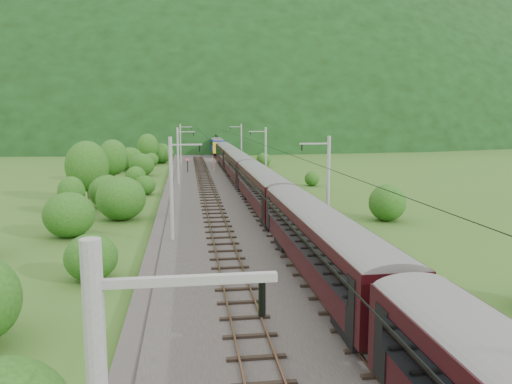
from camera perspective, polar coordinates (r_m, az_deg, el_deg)
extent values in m
plane|color=#36591C|center=(39.90, -0.52, -5.61)|extent=(600.00, 600.00, 0.00)
cube|color=#38332D|center=(49.56, -2.01, -2.62)|extent=(14.00, 220.00, 0.30)
cube|color=brown|center=(49.28, -5.62, -2.31)|extent=(0.08, 220.00, 0.15)
cube|color=brown|center=(49.35, -3.95, -2.27)|extent=(0.08, 220.00, 0.15)
cube|color=black|center=(49.34, -4.78, -2.44)|extent=(2.40, 220.00, 0.12)
cube|color=brown|center=(49.69, -0.08, -2.18)|extent=(0.08, 220.00, 0.15)
cube|color=brown|center=(49.90, 1.56, -2.13)|extent=(0.08, 220.00, 0.15)
cube|color=black|center=(49.82, 0.74, -2.31)|extent=(2.40, 220.00, 0.12)
cube|color=gray|center=(6.70, -7.91, -9.97)|extent=(2.40, 0.12, 0.12)
cylinder|color=black|center=(6.87, 0.70, -12.07)|extent=(0.10, 0.10, 0.50)
cylinder|color=gray|center=(38.77, -9.65, 0.33)|extent=(0.28, 0.28, 8.00)
cube|color=gray|center=(38.41, -7.98, 5.39)|extent=(2.40, 0.12, 0.12)
cylinder|color=black|center=(38.44, -6.48, 4.97)|extent=(0.10, 0.10, 0.50)
cylinder|color=gray|center=(70.58, -8.91, 4.05)|extent=(0.28, 0.28, 8.00)
cube|color=gray|center=(70.39, -7.99, 6.84)|extent=(2.40, 0.12, 0.12)
cylinder|color=black|center=(70.40, -7.16, 6.61)|extent=(0.10, 0.10, 0.50)
cylinder|color=gray|center=(102.51, -8.62, 5.46)|extent=(0.28, 0.28, 8.00)
cube|color=gray|center=(102.37, -7.99, 7.38)|extent=(2.40, 0.12, 0.12)
cylinder|color=black|center=(102.39, -7.42, 7.22)|extent=(0.10, 0.10, 0.50)
cylinder|color=gray|center=(134.47, -8.48, 6.20)|extent=(0.28, 0.28, 8.00)
cube|color=gray|center=(134.37, -7.99, 7.66)|extent=(2.40, 0.12, 0.12)
cylinder|color=black|center=(134.38, -7.56, 7.54)|extent=(0.10, 0.10, 0.50)
cylinder|color=gray|center=(166.45, -8.38, 6.66)|extent=(0.28, 0.28, 8.00)
cube|color=gray|center=(166.37, -7.99, 7.84)|extent=(2.40, 0.12, 0.12)
cylinder|color=black|center=(166.37, -7.64, 7.74)|extent=(0.10, 0.10, 0.50)
cylinder|color=gray|center=(40.33, 8.25, 0.68)|extent=(0.28, 0.28, 8.00)
cube|color=gray|center=(39.68, 6.68, 5.52)|extent=(2.40, 0.12, 0.12)
cylinder|color=black|center=(39.46, 5.26, 5.09)|extent=(0.10, 0.10, 0.50)
cylinder|color=gray|center=(71.45, 1.11, 4.21)|extent=(0.28, 0.28, 8.00)
cube|color=gray|center=(71.09, 0.16, 6.94)|extent=(2.40, 0.12, 0.12)
cylinder|color=black|center=(70.96, -0.65, 6.69)|extent=(0.10, 0.10, 0.50)
cylinder|color=gray|center=(103.11, -1.69, 5.57)|extent=(0.28, 0.28, 8.00)
cube|color=gray|center=(102.86, -2.36, 7.46)|extent=(2.40, 0.12, 0.12)
cylinder|color=black|center=(102.77, -2.92, 7.29)|extent=(0.10, 0.10, 0.50)
cylinder|color=gray|center=(134.93, -3.17, 6.29)|extent=(0.28, 0.28, 8.00)
cube|color=gray|center=(134.74, -3.70, 7.73)|extent=(2.40, 0.12, 0.12)
cylinder|color=black|center=(134.67, -4.12, 7.60)|extent=(0.10, 0.10, 0.50)
cylinder|color=gray|center=(166.82, -4.09, 6.73)|extent=(0.28, 0.28, 8.00)
cube|color=gray|center=(166.66, -4.52, 7.89)|extent=(2.40, 0.12, 0.12)
cylinder|color=black|center=(166.61, -4.87, 7.79)|extent=(0.10, 0.10, 0.50)
cylinder|color=black|center=(48.50, -4.88, 5.39)|extent=(0.03, 198.00, 0.03)
cylinder|color=black|center=(48.99, 0.76, 5.46)|extent=(0.03, 198.00, 0.03)
ellipsoid|color=black|center=(298.56, -7.00, 6.70)|extent=(504.00, 360.00, 244.00)
ellipsoid|color=black|center=(357.51, -26.84, 6.15)|extent=(336.00, 280.00, 132.00)
cube|color=black|center=(28.57, 7.31, -5.50)|extent=(2.79, 21.15, 2.88)
cylinder|color=slate|center=(28.28, 7.36, -2.95)|extent=(2.79, 21.04, 2.79)
cube|color=black|center=(28.16, 4.54, -4.95)|extent=(0.05, 18.61, 1.11)
cube|color=black|center=(28.89, 10.04, -4.70)|extent=(0.05, 18.61, 1.11)
cube|color=black|center=(22.48, 12.32, -14.68)|extent=(2.11, 3.08, 0.87)
cube|color=black|center=(36.00, 4.16, -5.56)|extent=(2.11, 3.08, 0.87)
cube|color=black|center=(49.76, 0.68, 0.62)|extent=(2.79, 21.15, 2.88)
cylinder|color=slate|center=(49.60, 0.69, 2.10)|extent=(2.79, 21.04, 2.79)
cube|color=black|center=(49.52, -0.93, 0.99)|extent=(0.05, 18.61, 1.11)
cube|color=black|center=(49.94, 2.29, 1.04)|extent=(0.05, 18.61, 1.11)
cube|color=black|center=(42.89, 2.16, -3.23)|extent=(2.11, 3.08, 0.87)
cube|color=black|center=(57.29, -0.42, -0.21)|extent=(2.11, 3.08, 0.87)
cube|color=black|center=(71.44, -1.95, 3.06)|extent=(2.79, 21.15, 2.88)
cylinder|color=slate|center=(71.33, -1.96, 4.10)|extent=(2.79, 21.04, 2.79)
cube|color=black|center=(71.28, -3.09, 3.32)|extent=(0.05, 18.61, 1.11)
cube|color=black|center=(71.57, -0.83, 3.36)|extent=(0.05, 18.61, 1.11)
cube|color=black|center=(64.36, -1.26, 0.77)|extent=(2.11, 3.08, 0.87)
cube|color=black|center=(78.97, -2.51, 2.23)|extent=(2.11, 3.08, 0.87)
cube|color=black|center=(93.28, -3.36, 4.36)|extent=(2.79, 21.15, 2.88)
cylinder|color=slate|center=(93.19, -3.37, 5.16)|extent=(2.79, 21.04, 2.79)
cube|color=black|center=(93.15, -4.24, 4.56)|extent=(0.05, 18.61, 1.11)
cube|color=black|center=(93.37, -2.50, 4.59)|extent=(0.05, 18.61, 1.11)
cube|color=black|center=(86.09, -2.96, 2.76)|extent=(2.11, 3.08, 0.87)
cube|color=black|center=(100.79, -3.69, 3.61)|extent=(2.11, 3.08, 0.87)
cube|color=navy|center=(123.80, -4.50, 5.41)|extent=(2.79, 17.30, 2.88)
cylinder|color=slate|center=(123.73, -4.51, 6.01)|extent=(2.79, 17.22, 2.79)
cube|color=black|center=(123.70, -5.16, 5.56)|extent=(0.05, 15.23, 1.11)
cube|color=black|center=(123.87, -3.85, 5.58)|extent=(0.05, 15.23, 1.11)
cube|color=black|center=(117.89, -4.31, 4.33)|extent=(2.11, 3.08, 0.87)
cube|color=black|center=(129.95, -4.65, 4.73)|extent=(2.11, 3.08, 0.87)
cube|color=gold|center=(132.23, -4.72, 5.53)|extent=(2.84, 0.50, 2.60)
cube|color=gold|center=(115.39, -4.25, 5.08)|extent=(2.84, 0.50, 2.60)
cube|color=black|center=(126.69, -4.60, 6.37)|extent=(0.08, 1.60, 0.87)
cylinder|color=red|center=(89.11, -4.79, 2.92)|extent=(0.15, 0.15, 1.36)
cylinder|color=red|center=(100.02, -4.94, 3.65)|extent=(0.18, 0.18, 1.72)
cylinder|color=black|center=(86.64, -7.83, 2.95)|extent=(0.15, 0.15, 2.08)
sphere|color=red|center=(86.54, -7.84, 3.67)|extent=(0.25, 0.25, 0.25)
ellipsoid|color=#1F4312|center=(31.82, -18.33, -7.10)|extent=(3.18, 3.18, 2.86)
ellipsoid|color=#1F4312|center=(43.50, -20.59, -2.46)|extent=(4.14, 4.14, 3.72)
ellipsoid|color=#1F4312|center=(49.12, -15.18, -0.70)|extent=(4.68, 4.68, 4.21)
ellipsoid|color=#1F4312|center=(56.19, -16.63, 0.05)|extent=(3.95, 3.95, 3.56)
ellipsoid|color=#1F4312|center=(64.38, -12.60, 0.76)|extent=(2.73, 2.73, 2.45)
ellipsoid|color=#1F4312|center=(74.45, -13.60, 1.85)|extent=(2.94, 2.94, 2.64)
ellipsoid|color=#1F4312|center=(84.88, -12.93, 3.06)|extent=(4.18, 4.18, 3.76)
ellipsoid|color=#1F4312|center=(93.01, -14.18, 3.65)|extent=(4.77, 4.77, 4.29)
ellipsoid|color=#1F4312|center=(102.13, -11.88, 3.68)|extent=(2.91, 2.91, 2.62)
ellipsoid|color=#1F4312|center=(107.14, -10.81, 4.36)|extent=(4.67, 4.67, 4.20)
ellipsoid|color=#1F4312|center=(116.05, -10.20, 4.42)|extent=(3.42, 3.42, 3.07)
ellipsoid|color=#1F4312|center=(126.09, -12.29, 4.58)|extent=(2.89, 2.89, 2.60)
ellipsoid|color=#1F4312|center=(134.93, -11.95, 4.98)|extent=(3.61, 3.61, 3.25)
cylinder|color=black|center=(53.62, -20.28, -1.31)|extent=(0.24, 0.24, 2.11)
ellipsoid|color=#1F4312|center=(53.43, -20.35, -0.04)|extent=(2.71, 2.71, 3.25)
cylinder|color=black|center=(61.12, -18.65, 0.76)|extent=(0.24, 0.24, 3.83)
ellipsoid|color=#1F4312|center=(60.88, -18.75, 2.80)|extent=(4.93, 4.93, 5.91)
cylinder|color=black|center=(78.03, -15.97, 2.37)|extent=(0.24, 0.24, 3.48)
ellipsoid|color=#1F4312|center=(77.84, -16.03, 3.82)|extent=(4.48, 4.48, 5.37)
cylinder|color=black|center=(91.08, -14.31, 2.93)|extent=(0.24, 0.24, 2.33)
ellipsoid|color=#1F4312|center=(90.96, -14.34, 3.76)|extent=(3.00, 3.00, 3.60)
cylinder|color=black|center=(105.31, -12.24, 4.04)|extent=(0.24, 0.24, 3.44)
ellipsoid|color=#1F4312|center=(105.17, -12.27, 5.10)|extent=(4.42, 4.42, 5.30)
ellipsoid|color=#1F4312|center=(48.74, 14.77, -1.39)|extent=(3.49, 3.49, 3.14)
ellipsoid|color=#1F4312|center=(71.35, 6.42, 1.45)|extent=(2.11, 2.11, 1.90)
ellipsoid|color=#1F4312|center=(97.51, 0.87, 3.61)|extent=(2.80, 2.80, 2.52)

